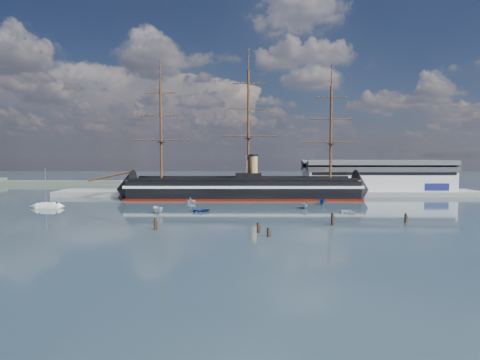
{
  "coord_description": "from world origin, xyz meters",
  "views": [
    {
      "loc": [
        -0.65,
        -96.29,
        17.0
      ],
      "look_at": [
        -1.6,
        35.0,
        9.0
      ],
      "focal_mm": 30.0,
      "sensor_mm": 36.0,
      "label": 1
    }
  ],
  "objects": [
    {
      "name": "warship",
      "position": [
        -2.26,
        60.0,
        4.04
      ],
      "size": [
        112.89,
        16.37,
        53.94
      ],
      "rotation": [
        0.0,
        0.0,
        0.0
      ],
      "color": "black",
      "rests_on": "ground"
    },
    {
      "name": "quay_tower",
      "position": [
        3.0,
        73.0,
        9.75
      ],
      "size": [
        5.0,
        5.0,
        15.0
      ],
      "color": "silver",
      "rests_on": "ground"
    },
    {
      "name": "motorboat_f",
      "position": [
        27.12,
        43.41,
        0.0
      ],
      "size": [
        5.49,
        2.04,
        2.19
      ],
      "primitive_type": "imported",
      "rotation": [
        0.0,
        0.0,
        0.01
      ],
      "color": "navy",
      "rests_on": "ground"
    },
    {
      "name": "piling_extra",
      "position": [
        2.72,
        -8.9,
        0.0
      ],
      "size": [
        0.64,
        0.64,
        2.99
      ],
      "primitive_type": "cylinder",
      "color": "black",
      "rests_on": "ground"
    },
    {
      "name": "motorboat_d",
      "position": [
        -19.33,
        46.47,
        0.0
      ],
      "size": [
        5.36,
        6.79,
        2.29
      ],
      "primitive_type": "imported",
      "rotation": [
        0.0,
        0.0,
        1.07
      ],
      "color": "silver",
      "rests_on": "ground"
    },
    {
      "name": "motorboat_a",
      "position": [
        -25.33,
        19.39,
        0.0
      ],
      "size": [
        7.4,
        5.43,
        2.8
      ],
      "primitive_type": "imported",
      "rotation": [
        0.0,
        0.0,
        0.46
      ],
      "color": "silver",
      "rests_on": "ground"
    },
    {
      "name": "piling_near_right",
      "position": [
        21.23,
        0.85,
        0.0
      ],
      "size": [
        0.64,
        0.64,
        3.73
      ],
      "primitive_type": "cylinder",
      "color": "black",
      "rests_on": "ground"
    },
    {
      "name": "motorboat_c",
      "position": [
        19.41,
        31.82,
        0.0
      ],
      "size": [
        5.82,
        3.0,
        2.22
      ],
      "primitive_type": "imported",
      "rotation": [
        0.0,
        0.0,
        -0.18
      ],
      "color": "gray",
      "rests_on": "ground"
    },
    {
      "name": "quay",
      "position": [
        10.0,
        76.0,
        0.0
      ],
      "size": [
        180.0,
        18.0,
        2.0
      ],
      "primitive_type": "cube",
      "color": "slate",
      "rests_on": "ground"
    },
    {
      "name": "shoreline",
      "position": [
        -139.23,
        135.0,
        1.45
      ],
      "size": [
        120.0,
        10.0,
        4.0
      ],
      "color": "#3F4C38",
      "rests_on": "ground"
    },
    {
      "name": "piling_near_mid",
      "position": [
        4.68,
        -13.19,
        0.0
      ],
      "size": [
        0.64,
        0.64,
        2.66
      ],
      "primitive_type": "cylinder",
      "color": "black",
      "rests_on": "ground"
    },
    {
      "name": "piling_far_right",
      "position": [
        40.59,
        4.59,
        0.0
      ],
      "size": [
        0.64,
        0.64,
        3.11
      ],
      "primitive_type": "cylinder",
      "color": "black",
      "rests_on": "ground"
    },
    {
      "name": "piling_near_left",
      "position": [
        -20.79,
        -5.44,
        0.0
      ],
      "size": [
        0.64,
        0.64,
        3.54
      ],
      "primitive_type": "cylinder",
      "color": "black",
      "rests_on": "ground"
    },
    {
      "name": "warehouse",
      "position": [
        58.0,
        80.0,
        7.98
      ],
      "size": [
        63.0,
        21.0,
        11.6
      ],
      "color": "#B7BABC",
      "rests_on": "ground"
    },
    {
      "name": "sailboat",
      "position": [
        -64.03,
        32.46,
        0.83
      ],
      "size": [
        8.25,
        2.94,
        12.97
      ],
      "rotation": [
        0.0,
        0.0,
        -0.07
      ],
      "color": "silver",
      "rests_on": "ground"
    },
    {
      "name": "motorboat_e",
      "position": [
        30.8,
        22.52,
        0.0
      ],
      "size": [
        2.42,
        3.01,
        1.32
      ],
      "primitive_type": "imported",
      "rotation": [
        0.0,
        0.0,
        1.03
      ],
      "color": "silver",
      "rests_on": "ground"
    },
    {
      "name": "motorboat_b",
      "position": [
        -13.17,
        23.91,
        0.0
      ],
      "size": [
        1.77,
        3.48,
        1.56
      ],
      "primitive_type": "imported",
      "rotation": [
        0.0,
        0.0,
        1.7
      ],
      "color": "navy",
      "rests_on": "ground"
    },
    {
      "name": "ground",
      "position": [
        0.0,
        40.0,
        0.0
      ],
      "size": [
        600.0,
        600.0,
        0.0
      ],
      "primitive_type": "plane",
      "color": "#162934",
      "rests_on": "ground"
    }
  ]
}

